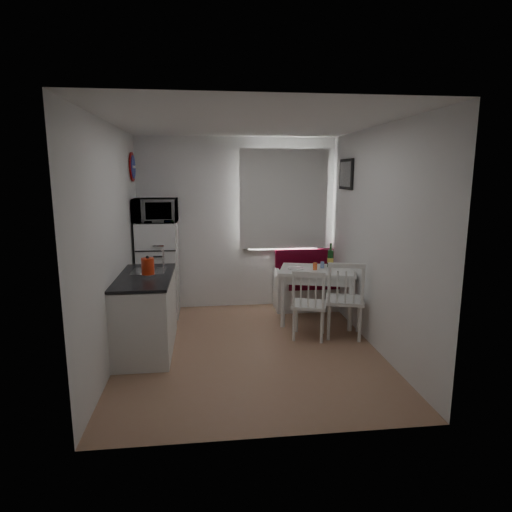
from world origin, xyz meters
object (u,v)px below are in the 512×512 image
at_px(fridge, 158,269).
at_px(microwave, 155,210).
at_px(kitchen_counter, 146,312).
at_px(bench, 315,289).
at_px(kettle, 148,266).
at_px(wine_bottle, 331,255).
at_px(dining_table, 317,275).
at_px(chair_right, 348,292).
at_px(chair_left, 311,297).

distance_m(fridge, microwave, 0.86).
height_order(kitchen_counter, bench, kitchen_counter).
xyz_separation_m(fridge, kettle, (0.03, -1.29, 0.32)).
bearing_deg(wine_bottle, fridge, 169.79).
distance_m(dining_table, wine_bottle, 0.35).
height_order(bench, wine_bottle, wine_bottle).
relative_size(chair_right, microwave, 0.94).
distance_m(chair_left, microwave, 2.49).
bearing_deg(chair_right, chair_left, -165.04).
bearing_deg(microwave, kitchen_counter, -90.94).
bearing_deg(chair_left, kitchen_counter, -160.48).
distance_m(kitchen_counter, dining_table, 2.36).
xyz_separation_m(bench, wine_bottle, (0.07, -0.55, 0.63)).
relative_size(bench, dining_table, 1.07).
bearing_deg(kitchen_counter, kettle, -43.40).
relative_size(kitchen_counter, fridge, 0.95).
height_order(chair_left, chair_right, chair_right).
relative_size(dining_table, wine_bottle, 3.44).
xyz_separation_m(chair_right, fridge, (-2.43, 1.21, 0.08)).
bearing_deg(kitchen_counter, fridge, 89.10).
xyz_separation_m(chair_left, chair_right, (0.46, -0.01, 0.06)).
bearing_deg(dining_table, chair_right, -56.79).
bearing_deg(fridge, chair_left, -31.33).
height_order(microwave, wine_bottle, microwave).
relative_size(fridge, wine_bottle, 4.06).
xyz_separation_m(bench, microwave, (-2.36, -0.16, 1.25)).
height_order(dining_table, microwave, microwave).
bearing_deg(chair_right, kettle, -161.89).
bearing_deg(kitchen_counter, wine_bottle, 18.23).
relative_size(chair_left, wine_bottle, 1.55).
height_order(fridge, microwave, microwave).
xyz_separation_m(bench, chair_right, (0.07, -1.32, 0.32)).
distance_m(chair_left, kettle, 2.00).
xyz_separation_m(chair_right, microwave, (-2.43, 1.16, 0.94)).
bearing_deg(dining_table, kitchen_counter, -146.50).
xyz_separation_m(bench, fridge, (-2.36, -0.11, 0.39)).
bearing_deg(kettle, chair_left, 2.67).
height_order(kitchen_counter, fridge, fridge).
relative_size(bench, wine_bottle, 3.69).
height_order(fridge, wine_bottle, fridge).
bearing_deg(microwave, wine_bottle, -9.07).
bearing_deg(chair_left, wine_bottle, 77.26).
bearing_deg(fridge, kitchen_counter, -90.90).
xyz_separation_m(kitchen_counter, microwave, (0.02, 1.19, 1.10)).
relative_size(chair_left, kettle, 2.28).
distance_m(kitchen_counter, chair_right, 2.45).
bearing_deg(chair_left, fridge, 166.92).
bearing_deg(kettle, kitchen_counter, 136.60).
bearing_deg(kettle, microwave, 91.38).
bearing_deg(kitchen_counter, chair_left, 1.26).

